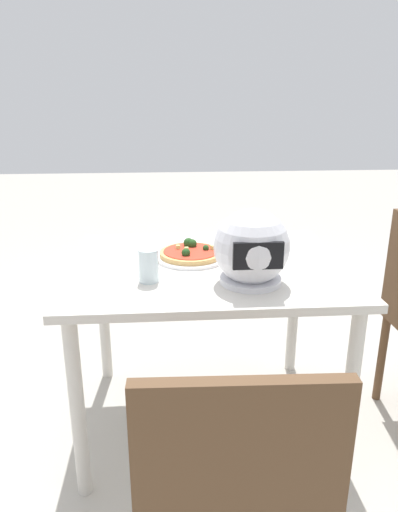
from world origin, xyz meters
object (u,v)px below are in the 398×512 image
Objects in this scene: pizza at (191,252)px; drinking_glass at (149,266)px; motorcycle_helmet at (252,248)px; dining_table at (207,284)px.

pizza is 0.29m from drinking_glass.
drinking_glass is (0.35, -0.04, -0.07)m from motorcycle_helmet.
pizza is at bearing -54.92° from motorcycle_helmet.
motorcycle_helmet is (-0.13, 0.21, 0.21)m from dining_table.
dining_table is 4.24× the size of pizza.
dining_table is 0.32m from drinking_glass.
motorcycle_helmet reaches higher than drinking_glass.
pizza reaches higher than dining_table.
drinking_glass is at bearing 55.74° from pizza.
motorcycle_helmet is 0.36m from drinking_glass.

